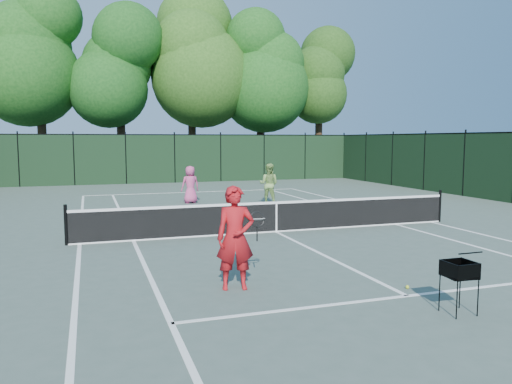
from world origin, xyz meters
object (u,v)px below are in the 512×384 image
object	(u,v)px
loose_ball_near_cart	(407,287)
loose_ball_midcourt	(229,240)
player_pink	(190,185)
player_green	(269,184)
coach	(235,238)
ball_hopper	(460,270)

from	to	relation	value
loose_ball_near_cart	loose_ball_midcourt	world-z (taller)	same
player_pink	loose_ball_midcourt	distance (m)	8.45
player_pink	player_green	bearing A→B (deg)	145.64
coach	player_green	size ratio (longest dim) A/B	1.09
loose_ball_near_cart	player_green	bearing A→B (deg)	81.95
coach	loose_ball_midcourt	xyz separation A→B (m)	(1.02, 4.13, -0.91)
loose_ball_near_cart	player_pink	bearing A→B (deg)	95.66
player_green	ball_hopper	distance (m)	13.54
player_green	ball_hopper	xyz separation A→B (m)	(-1.74, -13.42, -0.16)
player_pink	ball_hopper	bearing A→B (deg)	86.50
player_green	loose_ball_midcourt	bearing A→B (deg)	97.00
coach	ball_hopper	xyz separation A→B (m)	(2.94, -2.38, -0.25)
ball_hopper	coach	bearing A→B (deg)	148.67
player_pink	ball_hopper	world-z (taller)	player_pink
coach	loose_ball_midcourt	size ratio (longest dim) A/B	27.80
loose_ball_near_cart	coach	bearing A→B (deg)	161.14
coach	ball_hopper	size ratio (longest dim) A/B	2.26
coach	ball_hopper	world-z (taller)	coach
ball_hopper	loose_ball_midcourt	bearing A→B (deg)	114.06
coach	loose_ball_near_cart	xyz separation A→B (m)	(2.98, -1.02, -0.91)
coach	loose_ball_midcourt	world-z (taller)	coach
coach	ball_hopper	distance (m)	3.79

